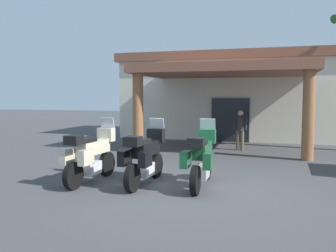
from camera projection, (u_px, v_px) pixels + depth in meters
ground_plane at (187, 188)px, 8.43m from camera, size 80.00×80.00×0.00m
motel_building at (235, 95)px, 18.99m from camera, size 12.01×9.97×4.41m
motorcycle_cream at (91, 155)px, 8.90m from camera, size 0.73×2.21×1.61m
motorcycle_black at (145, 157)px, 8.69m from camera, size 0.72×2.21×1.61m
motorcycle_green at (202, 158)px, 8.47m from camera, size 0.71×2.21×1.61m
pedestrian at (240, 127)px, 14.20m from camera, size 0.53×0.32×1.62m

